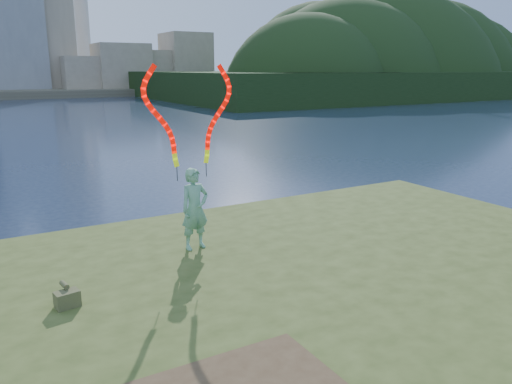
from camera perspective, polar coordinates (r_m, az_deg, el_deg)
ground at (r=9.33m, az=0.72°, el=-14.81°), size 320.00×320.00×0.00m
grassy_knoll at (r=7.56m, az=10.15°, el=-19.61°), size 20.00×18.00×0.80m
wooded_hill at (r=92.58m, az=13.95°, el=10.86°), size 78.00×50.00×63.00m
woman_with_ribbons at (r=10.32m, az=-7.14°, el=1.01°), size 2.07×0.50×4.09m
canvas_bag at (r=8.64m, az=-20.79°, el=-11.26°), size 0.40×0.45×0.35m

